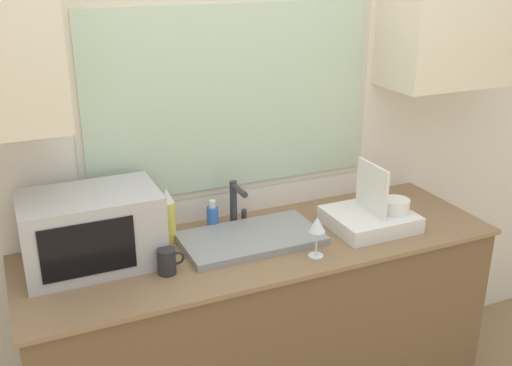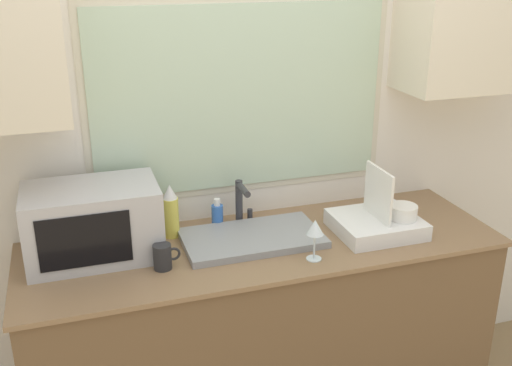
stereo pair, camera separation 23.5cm
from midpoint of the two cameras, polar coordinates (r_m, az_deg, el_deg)
countertop at (r=2.74m, az=3.22°, el=-14.40°), size 1.99×0.65×0.93m
wall_back at (r=2.59m, az=1.30°, el=6.91°), size 6.00×0.38×2.60m
sink_basin at (r=2.50m, az=2.33°, el=-5.32°), size 0.58×0.32×0.03m
faucet at (r=2.61m, az=1.17°, el=-1.67°), size 0.08×0.15×0.20m
microwave at (r=2.38m, az=-12.59°, el=-3.73°), size 0.51×0.33×0.29m
dish_rack at (r=2.64m, az=14.13°, el=-3.62°), size 0.35×0.31×0.29m
spray_bottle at (r=2.51m, az=-5.49°, el=-2.80°), size 0.07×0.07×0.23m
soap_bottle at (r=2.61m, az=-1.13°, el=-3.13°), size 0.05×0.05×0.13m
mug_near_sink at (r=2.29m, az=-5.95°, el=-7.06°), size 0.11×0.07×0.10m
wine_glass at (r=2.33m, az=8.53°, el=-4.43°), size 0.07×0.07×0.17m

